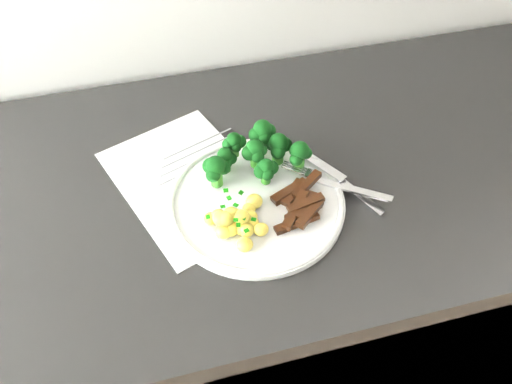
{
  "coord_description": "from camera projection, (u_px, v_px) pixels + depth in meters",
  "views": [
    {
      "loc": [
        -0.19,
        1.12,
        1.52
      ],
      "look_at": [
        -0.06,
        1.62,
        0.93
      ],
      "focal_mm": 36.3,
      "sensor_mm": 36.0,
      "label": 1
    }
  ],
  "objects": [
    {
      "name": "counter",
      "position": [
        237.0,
        316.0,
        1.18
      ],
      "size": [
        2.41,
        0.6,
        0.9
      ],
      "color": "black",
      "rests_on": "ground"
    },
    {
      "name": "knife",
      "position": [
        348.0,
        188.0,
        0.82
      ],
      "size": [
        0.1,
        0.17,
        0.02
      ],
      "color": "silver",
      "rests_on": "plate"
    },
    {
      "name": "broccoli",
      "position": [
        256.0,
        152.0,
        0.82
      ],
      "size": [
        0.18,
        0.11,
        0.07
      ],
      "color": "#296D1B",
      "rests_on": "plate"
    },
    {
      "name": "recipe_paper",
      "position": [
        189.0,
        181.0,
        0.84
      ],
      "size": [
        0.29,
        0.34,
        0.0
      ],
      "color": "white",
      "rests_on": "counter"
    },
    {
      "name": "beef_strips",
      "position": [
        301.0,
        204.0,
        0.78
      ],
      "size": [
        0.1,
        0.1,
        0.03
      ],
      "color": "black",
      "rests_on": "plate"
    },
    {
      "name": "potatoes",
      "position": [
        237.0,
        221.0,
        0.75
      ],
      "size": [
        0.09,
        0.1,
        0.04
      ],
      "color": "#FFDB55",
      "rests_on": "plate"
    },
    {
      "name": "plate",
      "position": [
        256.0,
        201.0,
        0.8
      ],
      "size": [
        0.28,
        0.28,
        0.02
      ],
      "color": "white",
      "rests_on": "counter"
    },
    {
      "name": "fork",
      "position": [
        338.0,
        184.0,
        0.81
      ],
      "size": [
        0.15,
        0.13,
        0.02
      ],
      "color": "silver",
      "rests_on": "plate"
    }
  ]
}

